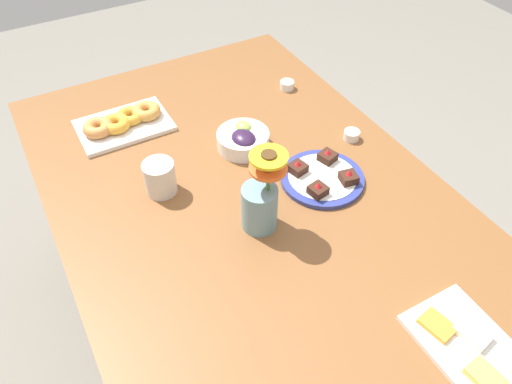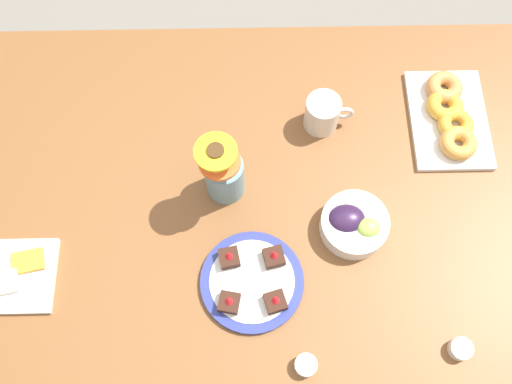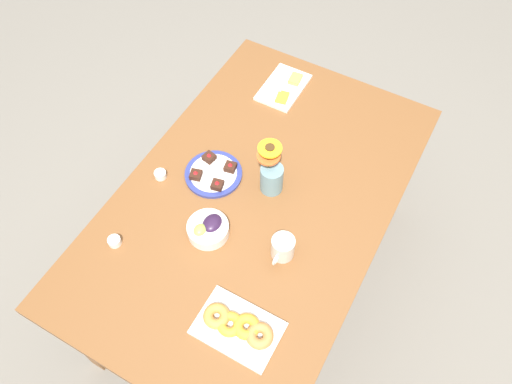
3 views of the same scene
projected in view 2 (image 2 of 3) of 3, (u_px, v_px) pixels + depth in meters
ground_plane at (256, 275)px, 2.04m from camera, size 6.00×6.00×0.00m
dining_table at (256, 211)px, 1.43m from camera, size 1.60×1.00×0.74m
coffee_mug at (323, 113)px, 1.39m from camera, size 0.12×0.09×0.09m
grape_bowl at (354, 224)px, 1.30m from camera, size 0.16×0.16×0.07m
croissant_platter at (450, 116)px, 1.42m from camera, size 0.19×0.28×0.05m
jam_cup_honey at (461, 349)px, 1.21m from camera, size 0.05×0.05×0.03m
jam_cup_berry at (306, 365)px, 1.19m from camera, size 0.05×0.05×0.03m
dessert_plate at (252, 281)px, 1.27m from camera, size 0.23×0.23×0.05m
flower_vase at (224, 175)px, 1.29m from camera, size 0.10×0.11×0.24m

